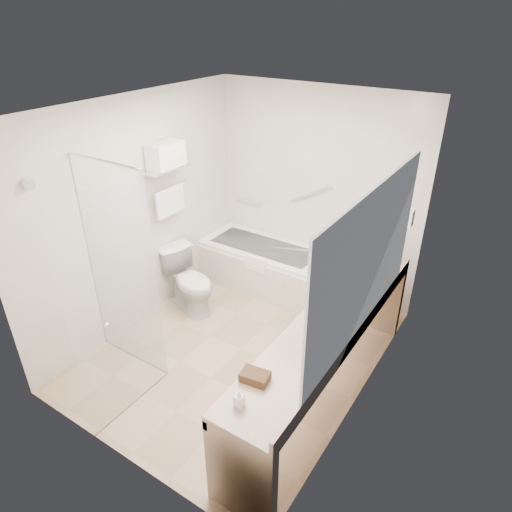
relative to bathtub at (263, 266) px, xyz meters
The scene contains 25 objects.
floor 1.36m from the bathtub, 68.05° to the right, with size 3.20×3.20×0.00m, color tan.
ceiling 2.59m from the bathtub, 68.05° to the right, with size 2.60×3.20×0.10m, color white.
wall_back 1.15m from the bathtub, 35.84° to the left, with size 2.60×0.10×2.50m, color beige.
wall_front 3.04m from the bathtub, 80.02° to the right, with size 2.60×0.10×2.50m, color beige.
wall_left 1.77m from the bathtub, 122.86° to the right, with size 0.10×3.20×2.50m, color beige.
wall_right 2.39m from the bathtub, 34.55° to the right, with size 0.10×3.20×2.50m, color beige.
bathtub is the anchor object (origin of this frame).
grab_bar_short 0.87m from the bathtub, 144.55° to the left, with size 0.03×0.03×0.40m, color silver.
grab_bar_long 1.12m from the bathtub, 35.51° to the left, with size 0.03×0.03×0.60m, color silver.
shower_enclosure 2.31m from the bathtub, 93.47° to the right, with size 0.96×0.91×2.11m.
towel_shelf 1.85m from the bathtub, 127.02° to the right, with size 0.24×0.55×0.81m.
vanity_counter 2.09m from the bathtub, 42.35° to the right, with size 0.55×2.70×0.95m.
sink 1.92m from the bathtub, 32.47° to the right, with size 0.40×0.52×0.14m, color white.
faucet 2.07m from the bathtub, 30.20° to the right, with size 0.03×0.03×0.14m, color silver.
mirror 2.60m from the bathtub, 37.82° to the right, with size 0.02×2.00×1.20m, color #A5AAB0.
hairdryer_unit 2.12m from the bathtub, ahead, with size 0.08×0.10×0.18m, color silver.
toilet 1.03m from the bathtub, 116.15° to the right, with size 0.41×0.74×0.72m, color white.
amenity_basket 2.72m from the bathtub, 59.04° to the right, with size 0.20×0.14×0.07m, color #452D18.
soap_bottle_a 2.95m from the bathtub, 60.96° to the right, with size 0.06×0.14×0.06m, color silver.
soap_bottle_b 2.26m from the bathtub, 47.81° to the right, with size 0.09×0.11×0.09m, color silver.
water_bottle_left 1.77m from the bathtub, 26.13° to the right, with size 0.06×0.06×0.20m.
water_bottle_mid 1.69m from the bathtub, 10.35° to the right, with size 0.05×0.05×0.17m.
water_bottle_right 1.73m from the bathtub, 22.33° to the right, with size 0.07×0.07×0.22m.
drinking_glass_near 1.77m from the bathtub, 23.03° to the right, with size 0.07×0.07×0.09m, color silver.
drinking_glass_far 1.63m from the bathtub, 18.77° to the right, with size 0.08×0.08×0.10m, color silver.
Camera 1 is at (2.21, -3.07, 3.22)m, focal length 32.00 mm.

